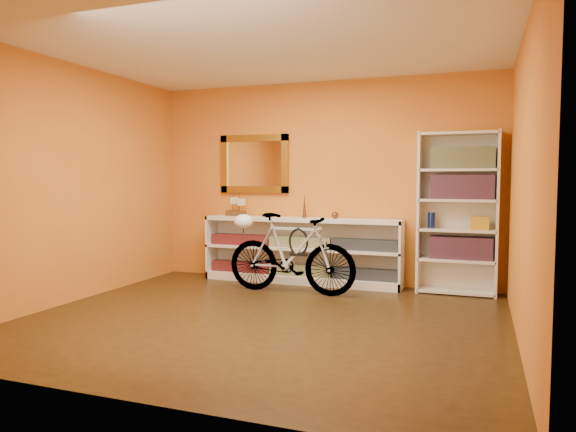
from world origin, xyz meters
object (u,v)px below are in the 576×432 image
(console_unit, at_px, (301,250))
(helmet, at_px, (244,221))
(bookcase, at_px, (457,213))
(bicycle, at_px, (291,253))

(console_unit, xyz_separation_m, helmet, (-0.53, -0.61, 0.41))
(console_unit, xyz_separation_m, bookcase, (1.92, 0.03, 0.52))
(bicycle, height_order, helmet, bicycle)
(console_unit, xyz_separation_m, bicycle, (0.09, -0.63, 0.05))
(bicycle, bearing_deg, console_unit, 9.28)
(helmet, bearing_deg, bookcase, 14.65)
(bookcase, xyz_separation_m, helmet, (-2.44, -0.64, -0.12))
(bicycle, relative_size, helmet, 6.81)
(helmet, bearing_deg, console_unit, 49.39)
(bicycle, xyz_separation_m, helmet, (-0.61, 0.01, 0.36))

